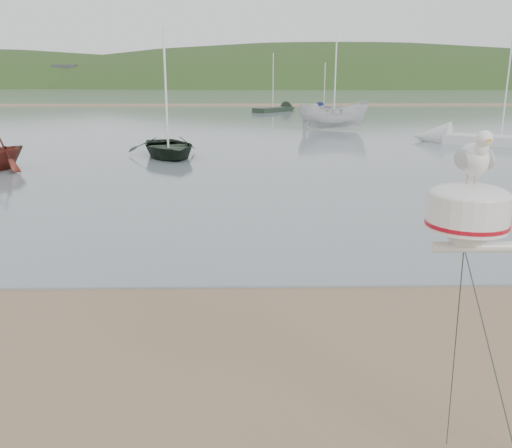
{
  "coord_description": "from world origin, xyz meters",
  "views": [
    {
      "loc": [
        1.54,
        -5.16,
        3.69
      ],
      "look_at": [
        1.66,
        1.0,
        2.02
      ],
      "focal_mm": 38.0,
      "sensor_mm": 36.0,
      "label": 1
    }
  ],
  "objects_px": {
    "sailboat_white_near": "(460,138)",
    "boat_white": "(335,93)",
    "boat_dark": "(167,107)",
    "sailboat_blue_far": "(321,108)",
    "sailboat_dark_mid": "(283,109)"
  },
  "relations": [
    {
      "from": "sailboat_white_near",
      "to": "boat_white",
      "type": "bearing_deg",
      "value": 125.32
    },
    {
      "from": "boat_dark",
      "to": "sailboat_blue_far",
      "type": "bearing_deg",
      "value": 52.62
    },
    {
      "from": "sailboat_dark_mid",
      "to": "boat_white",
      "type": "bearing_deg",
      "value": -84.28
    },
    {
      "from": "sailboat_dark_mid",
      "to": "sailboat_white_near",
      "type": "xyz_separation_m",
      "value": [
        8.19,
        -30.54,
        -0.0
      ]
    },
    {
      "from": "sailboat_dark_mid",
      "to": "sailboat_blue_far",
      "type": "relative_size",
      "value": 1.17
    },
    {
      "from": "boat_white",
      "to": "sailboat_white_near",
      "type": "height_order",
      "value": "sailboat_white_near"
    },
    {
      "from": "boat_white",
      "to": "sailboat_dark_mid",
      "type": "bearing_deg",
      "value": 1.65
    },
    {
      "from": "boat_dark",
      "to": "boat_white",
      "type": "bearing_deg",
      "value": 34.98
    },
    {
      "from": "boat_dark",
      "to": "sailboat_blue_far",
      "type": "xyz_separation_m",
      "value": [
        12.28,
        37.05,
        -2.07
      ]
    },
    {
      "from": "boat_dark",
      "to": "sailboat_dark_mid",
      "type": "xyz_separation_m",
      "value": [
        7.82,
        35.94,
        -2.07
      ]
    },
    {
      "from": "boat_dark",
      "to": "sailboat_white_near",
      "type": "xyz_separation_m",
      "value": [
        16.01,
        5.39,
        -2.07
      ]
    },
    {
      "from": "sailboat_dark_mid",
      "to": "boat_dark",
      "type": "bearing_deg",
      "value": -102.27
    },
    {
      "from": "sailboat_blue_far",
      "to": "boat_white",
      "type": "bearing_deg",
      "value": -95.53
    },
    {
      "from": "boat_white",
      "to": "sailboat_white_near",
      "type": "xyz_separation_m",
      "value": [
        5.97,
        -8.43,
        -2.34
      ]
    },
    {
      "from": "sailboat_dark_mid",
      "to": "sailboat_white_near",
      "type": "distance_m",
      "value": 31.62
    }
  ]
}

